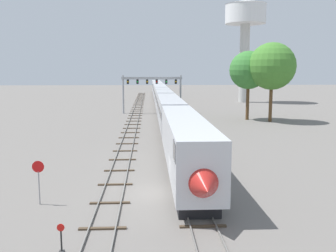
{
  "coord_description": "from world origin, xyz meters",
  "views": [
    {
      "loc": [
        -0.94,
        -25.59,
        8.55
      ],
      "look_at": [
        1.0,
        12.0,
        3.0
      ],
      "focal_mm": 40.27,
      "sensor_mm": 36.0,
      "label": 1
    }
  ],
  "objects": [
    {
      "name": "ground_plane",
      "position": [
        0.0,
        0.0,
        0.0
      ],
      "size": [
        400.0,
        400.0,
        0.0
      ],
      "primitive_type": "plane",
      "color": "slate"
    },
    {
      "name": "track_main",
      "position": [
        2.0,
        60.0,
        0.07
      ],
      "size": [
        2.6,
        200.0,
        0.16
      ],
      "color": "slate",
      "rests_on": "ground"
    },
    {
      "name": "track_near",
      "position": [
        -3.5,
        40.0,
        0.07
      ],
      "size": [
        2.6,
        160.0,
        0.16
      ],
      "color": "slate",
      "rests_on": "ground"
    },
    {
      "name": "passenger_train",
      "position": [
        2.0,
        60.67,
        2.61
      ],
      "size": [
        3.04,
        133.72,
        4.8
      ],
      "color": "silver",
      "rests_on": "ground"
    },
    {
      "name": "signal_gantry",
      "position": [
        -0.25,
        50.11,
        5.66
      ],
      "size": [
        12.1,
        0.49,
        7.65
      ],
      "color": "#999BA0",
      "rests_on": "ground"
    },
    {
      "name": "water_tower",
      "position": [
        24.85,
        75.84,
        21.7
      ],
      "size": [
        10.9,
        10.9,
        27.0
      ],
      "color": "beige",
      "rests_on": "ground"
    },
    {
      "name": "switch_stand",
      "position": [
        -5.1,
        -8.62,
        0.52
      ],
      "size": [
        0.36,
        0.24,
        1.46
      ],
      "color": "black",
      "rests_on": "ground"
    },
    {
      "name": "stop_sign",
      "position": [
        -8.0,
        -1.9,
        1.87
      ],
      "size": [
        0.76,
        0.08,
        2.88
      ],
      "color": "gray",
      "rests_on": "ground"
    },
    {
      "name": "trackside_tree_left",
      "position": [
        16.34,
        39.24,
        8.6
      ],
      "size": [
        6.58,
        6.58,
        11.93
      ],
      "color": "brown",
      "rests_on": "ground"
    },
    {
      "name": "trackside_tree_mid",
      "position": [
        19.55,
        36.55,
        9.25
      ],
      "size": [
        7.83,
        7.83,
        13.19
      ],
      "color": "brown",
      "rests_on": "ground"
    }
  ]
}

